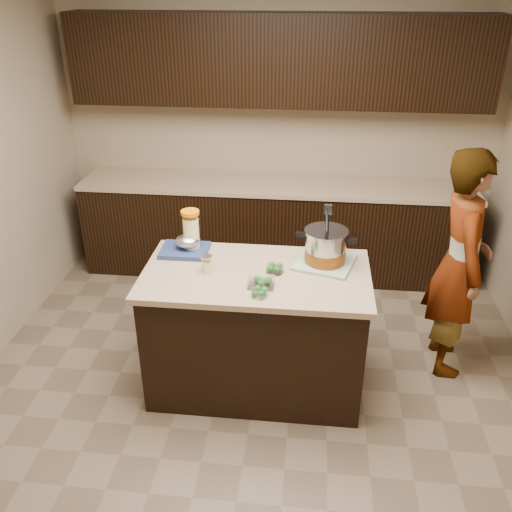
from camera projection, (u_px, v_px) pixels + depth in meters
The scene contains 13 objects.
ground_plane at pixel (256, 382), 3.88m from camera, with size 4.00×4.00×0.00m, color brown.
room_shell at pixel (256, 148), 3.09m from camera, with size 4.04×4.04×2.72m.
back_cabinets at pixel (276, 177), 4.98m from camera, with size 3.60×0.63×2.33m.
island at pixel (256, 330), 3.67m from camera, with size 1.46×0.81×0.90m.
dish_towel at pixel (325, 262), 3.57m from camera, with size 0.36×0.36×0.02m, color #4F7653.
stock_pot at pixel (325, 248), 3.52m from camera, with size 0.40×0.33×0.40m.
lemonade_pitcher at pixel (191, 233), 3.67m from camera, with size 0.13×0.13×0.30m.
mason_jar at pixel (207, 264), 3.45m from camera, with size 0.10×0.10×0.12m.
broccoli_tub_left at pixel (275, 269), 3.46m from camera, with size 0.14×0.14×0.05m.
broccoli_tub_right at pixel (260, 293), 3.20m from camera, with size 0.12×0.12×0.05m.
broccoli_tub_rect at pixel (261, 283), 3.30m from camera, with size 0.16×0.12×0.06m.
blue_tray at pixel (186, 247), 3.70m from camera, with size 0.32×0.26×0.12m.
person at pixel (459, 265), 3.72m from camera, with size 0.60×0.39×1.65m, color gray.
Camera 1 is at (0.33, -3.01, 2.59)m, focal length 38.00 mm.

